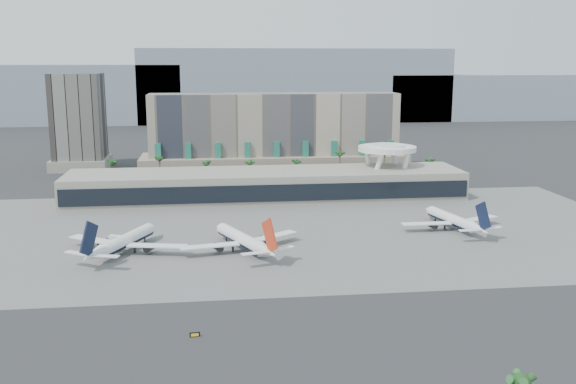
{
  "coord_description": "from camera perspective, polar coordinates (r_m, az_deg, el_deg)",
  "views": [
    {
      "loc": [
        -23.44,
        -162.04,
        58.68
      ],
      "look_at": [
        1.0,
        40.0,
        16.94
      ],
      "focal_mm": 40.0,
      "sensor_mm": 36.0,
      "label": 1
    }
  ],
  "objects": [
    {
      "name": "ground",
      "position": [
        173.93,
        1.27,
        -8.13
      ],
      "size": [
        900.0,
        900.0,
        0.0
      ],
      "primitive_type": "plane",
      "color": "#232326",
      "rests_on": "ground"
    },
    {
      "name": "apron_pad",
      "position": [
        226.05,
        -0.71,
        -3.45
      ],
      "size": [
        260.0,
        130.0,
        0.06
      ],
      "primitive_type": "cube",
      "color": "#5B5B59",
      "rests_on": "ground"
    },
    {
      "name": "mountain_ridge",
      "position": [
        634.78,
        -2.28,
        8.98
      ],
      "size": [
        680.0,
        60.0,
        70.0
      ],
      "color": "gray",
      "rests_on": "ground"
    },
    {
      "name": "hotel",
      "position": [
        340.7,
        -1.22,
        4.53
      ],
      "size": [
        140.0,
        30.0,
        42.0
      ],
      "color": "tan",
      "rests_on": "ground"
    },
    {
      "name": "office_tower",
      "position": [
        370.78,
        -18.08,
        5.49
      ],
      "size": [
        30.0,
        30.0,
        52.0
      ],
      "color": "black",
      "rests_on": "ground"
    },
    {
      "name": "terminal",
      "position": [
        277.83,
        -1.93,
        0.76
      ],
      "size": [
        170.0,
        32.5,
        14.5
      ],
      "color": "#A19B8D",
      "rests_on": "ground"
    },
    {
      "name": "saucer_structure",
      "position": [
        291.68,
        8.79,
        3.53
      ],
      "size": [
        26.0,
        26.0,
        21.89
      ],
      "color": "white",
      "rests_on": "ground"
    },
    {
      "name": "palm_row",
      "position": [
        312.29,
        -1.22,
        2.71
      ],
      "size": [
        157.8,
        2.8,
        13.1
      ],
      "color": "brown",
      "rests_on": "ground"
    },
    {
      "name": "airliner_left",
      "position": [
        205.92,
        -14.4,
        -4.27
      ],
      "size": [
        38.39,
        39.52,
        14.63
      ],
      "rotation": [
        0.0,
        0.0,
        -0.42
      ],
      "color": "white",
      "rests_on": "ground"
    },
    {
      "name": "airliner_centre",
      "position": [
        202.08,
        -4.02,
        -4.24
      ],
      "size": [
        38.1,
        39.25,
        14.44
      ],
      "rotation": [
        0.0,
        0.0,
        0.41
      ],
      "color": "white",
      "rests_on": "ground"
    },
    {
      "name": "airliner_right",
      "position": [
        234.17,
        14.51,
        -2.43
      ],
      "size": [
        37.81,
        39.31,
        13.73
      ],
      "rotation": [
        0.0,
        0.0,
        0.21
      ],
      "color": "white",
      "rests_on": "ground"
    },
    {
      "name": "service_vehicle_a",
      "position": [
        220.31,
        -15.1,
        -4.0
      ],
      "size": [
        4.48,
        3.19,
        1.98
      ],
      "primitive_type": "cube",
      "rotation": [
        0.0,
        0.0,
        -0.33
      ],
      "color": "white",
      "rests_on": "ground"
    },
    {
      "name": "service_vehicle_b",
      "position": [
        197.07,
        -2.22,
        -5.44
      ],
      "size": [
        4.04,
        2.52,
        1.99
      ],
      "primitive_type": "cube",
      "rotation": [
        0.0,
        0.0,
        -0.08
      ],
      "color": "silver",
      "rests_on": "ground"
    },
    {
      "name": "taxiway_sign",
      "position": [
        143.61,
        -8.29,
        -12.43
      ],
      "size": [
        2.27,
        0.59,
        1.02
      ],
      "rotation": [
        0.0,
        0.0,
        0.11
      ],
      "color": "black",
      "rests_on": "ground"
    }
  ]
}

